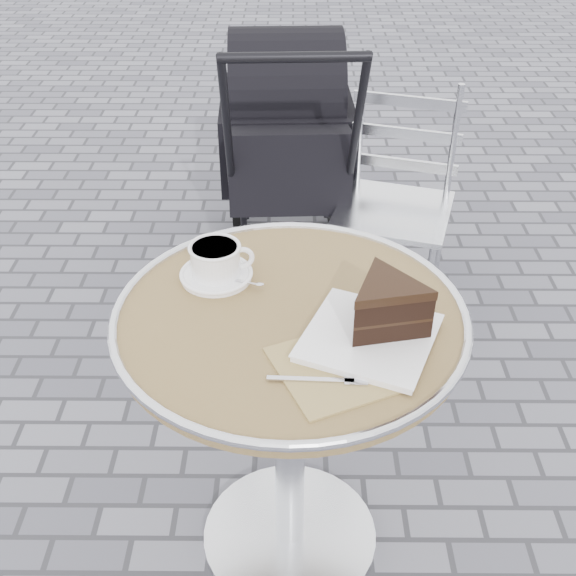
{
  "coord_description": "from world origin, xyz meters",
  "views": [
    {
      "loc": [
        0.0,
        -1.15,
        1.6
      ],
      "look_at": [
        -0.0,
        0.02,
        0.78
      ],
      "focal_mm": 45.0,
      "sensor_mm": 36.0,
      "label": 1
    }
  ],
  "objects_px": {
    "cappuccino_set": "(217,264)",
    "cake_plate_set": "(382,314)",
    "baby_stroller": "(287,153)",
    "bistro_chair": "(399,177)",
    "cafe_table": "(290,375)"
  },
  "relations": [
    {
      "from": "cappuccino_set",
      "to": "cake_plate_set",
      "type": "height_order",
      "value": "cake_plate_set"
    },
    {
      "from": "cappuccino_set",
      "to": "cake_plate_set",
      "type": "distance_m",
      "value": 0.39
    },
    {
      "from": "cafe_table",
      "to": "cappuccino_set",
      "type": "distance_m",
      "value": 0.28
    },
    {
      "from": "cafe_table",
      "to": "bistro_chair",
      "type": "distance_m",
      "value": 1.12
    },
    {
      "from": "bistro_chair",
      "to": "cappuccino_set",
      "type": "bearing_deg",
      "value": -103.02
    },
    {
      "from": "cafe_table",
      "to": "cappuccino_set",
      "type": "bearing_deg",
      "value": 140.71
    },
    {
      "from": "cafe_table",
      "to": "cappuccino_set",
      "type": "xyz_separation_m",
      "value": [
        -0.16,
        0.13,
        0.2
      ]
    },
    {
      "from": "cappuccino_set",
      "to": "baby_stroller",
      "type": "xyz_separation_m",
      "value": [
        0.14,
        1.24,
        -0.31
      ]
    },
    {
      "from": "cafe_table",
      "to": "baby_stroller",
      "type": "distance_m",
      "value": 1.37
    },
    {
      "from": "cafe_table",
      "to": "cake_plate_set",
      "type": "bearing_deg",
      "value": -23.46
    },
    {
      "from": "cappuccino_set",
      "to": "baby_stroller",
      "type": "relative_size",
      "value": 0.17
    },
    {
      "from": "cafe_table",
      "to": "bistro_chair",
      "type": "relative_size",
      "value": 0.9
    },
    {
      "from": "bistro_chair",
      "to": "baby_stroller",
      "type": "bearing_deg",
      "value": 157.05
    },
    {
      "from": "cappuccino_set",
      "to": "bistro_chair",
      "type": "xyz_separation_m",
      "value": [
        0.52,
        0.93,
        -0.26
      ]
    },
    {
      "from": "baby_stroller",
      "to": "bistro_chair",
      "type": "bearing_deg",
      "value": -41.75
    }
  ]
}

